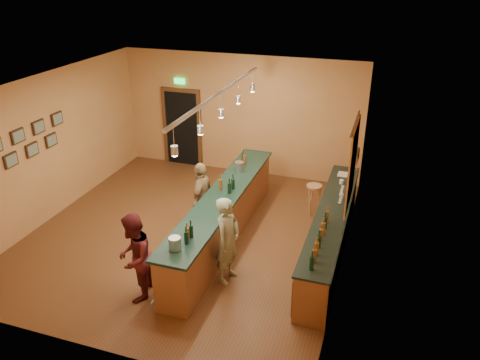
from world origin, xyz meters
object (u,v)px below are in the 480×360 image
(customer_b, at_px, (202,197))
(customer_a, at_px, (134,258))
(tasting_bar, at_px, (223,214))
(bar_stool, at_px, (314,191))
(back_counter, at_px, (331,232))
(bartender, at_px, (228,240))

(customer_b, bearing_deg, customer_a, -7.36)
(tasting_bar, xyz_separation_m, bar_stool, (1.59, 1.69, -0.03))
(back_counter, height_order, customer_b, customer_b)
(customer_b, distance_m, bar_stool, 2.60)
(customer_b, xyz_separation_m, bar_stool, (2.13, 1.47, -0.21))
(tasting_bar, height_order, bar_stool, tasting_bar)
(bartender, distance_m, customer_a, 1.63)
(customer_b, bearing_deg, bar_stool, 122.54)
(customer_b, height_order, bar_stool, customer_b)
(tasting_bar, distance_m, bar_stool, 2.32)
(tasting_bar, relative_size, customer_b, 3.23)
(bartender, bearing_deg, bar_stool, -9.95)
(back_counter, xyz_separation_m, tasting_bar, (-2.19, -0.18, 0.12))
(bartender, height_order, bar_stool, bartender)
(bar_stool, bearing_deg, bartender, -109.41)
(back_counter, distance_m, tasting_bar, 2.20)
(back_counter, distance_m, bartender, 2.19)
(bartender, distance_m, bar_stool, 3.12)
(back_counter, distance_m, customer_a, 3.81)
(customer_a, height_order, bar_stool, customer_a)
(back_counter, bearing_deg, customer_a, -141.22)
(back_counter, bearing_deg, bartender, -139.01)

